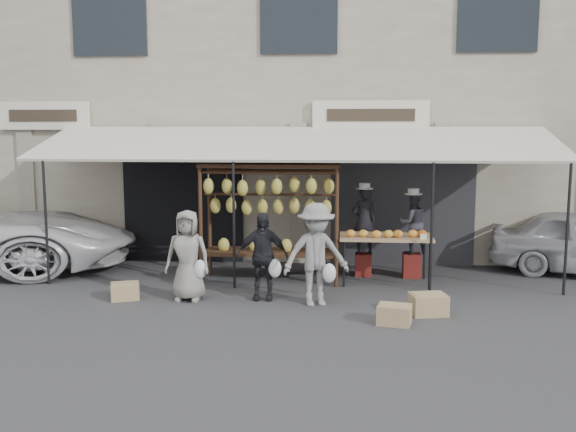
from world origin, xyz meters
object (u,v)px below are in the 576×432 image
at_px(crate_far, 125,291).
at_px(customer_mid, 262,256).
at_px(banana_rack, 270,199).
at_px(vendor_right, 413,223).
at_px(customer_left, 188,255).
at_px(customer_right, 316,254).
at_px(produce_table, 386,237).
at_px(crate_near_a, 394,315).
at_px(vendor_left, 364,220).
at_px(crate_near_b, 428,304).

bearing_deg(crate_far, customer_mid, 5.14).
height_order(banana_rack, vendor_right, banana_rack).
bearing_deg(customer_left, customer_right, -1.37).
xyz_separation_m(banana_rack, vendor_right, (2.71, 0.55, -0.50)).
relative_size(vendor_right, customer_mid, 0.80).
bearing_deg(vendor_right, customer_right, 36.33).
height_order(produce_table, customer_right, customer_right).
bearing_deg(crate_near_a, vendor_right, 79.49).
distance_m(vendor_left, vendor_right, 0.93).
relative_size(produce_table, customer_right, 1.01).
bearing_deg(crate_near_a, banana_rack, 130.13).
height_order(vendor_left, crate_near_a, vendor_left).
bearing_deg(crate_near_b, banana_rack, 143.63).
height_order(vendor_right, crate_near_b, vendor_right).
distance_m(customer_left, crate_near_a, 3.59).
height_order(banana_rack, produce_table, banana_rack).
xyz_separation_m(vendor_left, customer_right, (-0.84, -2.17, -0.26)).
distance_m(produce_table, vendor_right, 0.80).
xyz_separation_m(crate_near_b, crate_far, (-5.02, 0.48, -0.02)).
relative_size(produce_table, crate_near_b, 3.13).
relative_size(vendor_left, crate_far, 2.83).
bearing_deg(customer_mid, customer_right, -19.07).
bearing_deg(customer_right, crate_near_b, -30.29).
distance_m(customer_left, crate_near_b, 4.01).
bearing_deg(crate_near_b, customer_right, 167.05).
height_order(vendor_right, customer_left, vendor_right).
relative_size(vendor_right, crate_near_a, 2.47).
distance_m(vendor_left, crate_near_b, 2.90).
height_order(vendor_right, customer_mid, vendor_right).
bearing_deg(crate_near_a, crate_near_b, 43.77).
bearing_deg(crate_near_b, produce_table, 105.23).
distance_m(vendor_left, customer_mid, 2.61).
distance_m(vendor_left, customer_left, 3.66).
bearing_deg(banana_rack, crate_near_a, -49.87).
xyz_separation_m(crate_near_a, crate_near_b, (0.57, 0.54, 0.02)).
xyz_separation_m(vendor_left, customer_mid, (-1.76, -1.90, -0.35)).
relative_size(customer_left, customer_right, 0.91).
xyz_separation_m(customer_left, customer_mid, (1.24, 0.16, -0.02)).
bearing_deg(crate_near_a, customer_right, 141.76).
xyz_separation_m(produce_table, customer_left, (-3.40, -1.45, -0.11)).
bearing_deg(customer_right, banana_rack, 103.05).
height_order(banana_rack, crate_near_b, banana_rack).
relative_size(banana_rack, crate_near_a, 5.39).
bearing_deg(customer_mid, crate_near_b, -16.50).
bearing_deg(banana_rack, customer_mid, -89.63).
bearing_deg(customer_mid, crate_far, -177.06).
height_order(customer_left, crate_near_b, customer_left).
xyz_separation_m(produce_table, crate_near_b, (0.54, -1.97, -0.71)).
bearing_deg(vendor_right, customer_left, 13.30).
distance_m(banana_rack, vendor_right, 2.80).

